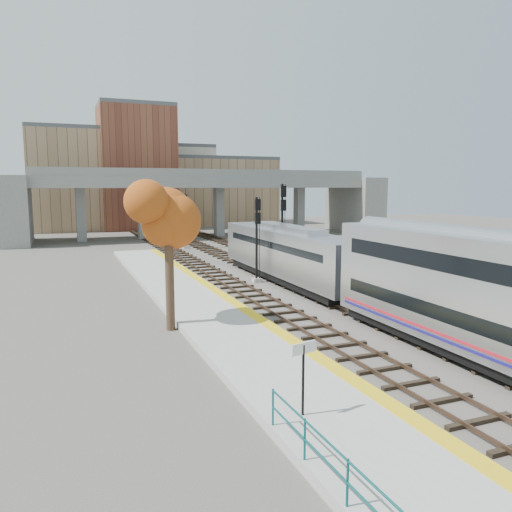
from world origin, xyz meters
name	(u,v)px	position (x,y,z in m)	size (l,w,h in m)	color
ground	(338,311)	(0.00, 0.00, 0.00)	(160.00, 160.00, 0.00)	#47423D
platform	(219,321)	(-7.25, 0.00, 0.17)	(4.50, 60.00, 0.35)	#9E9E99
yellow_strip	(252,314)	(-5.35, 0.00, 0.35)	(0.70, 60.00, 0.01)	yellow
tracks	(268,274)	(0.93, 12.50, 0.08)	(10.70, 95.00, 0.25)	black
overpass	(205,196)	(4.92, 45.00, 5.81)	(54.00, 12.00, 9.50)	slate
buildings_far	(152,182)	(1.26, 66.57, 7.88)	(43.00, 21.00, 20.60)	tan
parking_lot	(318,247)	(14.00, 28.00, 0.02)	(14.00, 18.00, 0.04)	black
locomotive	(287,253)	(1.00, 9.06, 2.28)	(3.02, 19.05, 4.10)	#A8AAB2
signal_mast_near	(257,242)	(-1.10, 9.96, 3.07)	(0.60, 0.64, 6.43)	#9E9E99
signal_mast_mid	(282,227)	(3.00, 14.30, 3.75)	(0.60, 0.64, 7.43)	#9E9E99
signal_mast_far	(186,223)	(-1.10, 32.19, 3.01)	(0.60, 0.64, 6.34)	#9E9E99
station_sign	(303,363)	(-8.30, -11.74, 1.98)	(0.89, 0.26, 2.27)	black
tree	(168,217)	(-9.84, -0.11, 5.71)	(3.60, 3.60, 7.70)	#382619
car_a	(315,247)	(11.15, 23.32, 0.61)	(1.33, 3.32, 1.13)	#99999E
car_b	(326,243)	(14.06, 26.01, 0.63)	(1.25, 3.57, 1.18)	#99999E
car_c	(311,237)	(15.98, 33.40, 0.59)	(1.53, 3.77, 1.09)	#99999E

